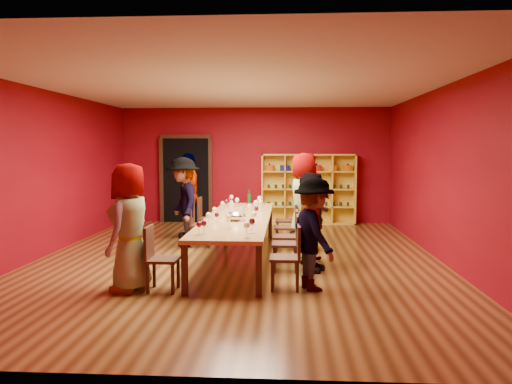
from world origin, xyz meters
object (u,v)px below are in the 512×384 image
at_px(person_right_2, 311,217).
at_px(person_right_4, 303,205).
at_px(spittoon_bowl, 236,216).
at_px(wine_bottle, 249,199).
at_px(person_right_0, 313,234).
at_px(chair_person_right_3, 290,224).
at_px(chair_person_left_4, 205,216).
at_px(chair_person_right_4, 290,218).
at_px(person_left_0, 130,227).
at_px(chair_person_right_1, 290,240).
at_px(chair_person_left_3, 197,222).
at_px(chair_person_right_0, 291,253).
at_px(person_left_3, 183,202).
at_px(chair_person_left_0, 157,255).
at_px(person_right_1, 312,224).
at_px(person_left_4, 189,196).
at_px(person_right_3, 304,202).
at_px(chair_person_right_2, 290,233).
at_px(shelving_unit, 308,186).
at_px(tasting_table, 238,220).

height_order(person_right_2, person_right_4, person_right_2).
distance_m(spittoon_bowl, wine_bottle, 2.27).
height_order(person_right_0, chair_person_right_3, person_right_0).
distance_m(chair_person_left_4, chair_person_right_4, 1.83).
xyz_separation_m(person_left_0, chair_person_right_1, (2.19, 1.21, -0.38)).
xyz_separation_m(chair_person_right_4, spittoon_bowl, (-0.89, -2.21, 0.33)).
bearing_deg(chair_person_left_3, person_right_4, 18.33).
bearing_deg(chair_person_right_0, person_left_3, 126.15).
bearing_deg(person_right_4, chair_person_right_1, 179.40).
distance_m(person_left_0, chair_person_left_4, 4.00).
bearing_deg(chair_person_left_0, person_right_1, 29.25).
bearing_deg(chair_person_left_3, person_left_4, 111.24).
bearing_deg(person_right_3, chair_person_right_4, 1.56).
bearing_deg(chair_person_right_2, person_left_3, 150.01).
xyz_separation_m(person_right_0, chair_person_right_3, (-0.31, 2.67, -0.28)).
height_order(person_left_0, spittoon_bowl, person_left_0).
distance_m(shelving_unit, person_right_1, 5.08).
distance_m(person_right_1, person_right_3, 1.67).
height_order(chair_person_right_2, person_right_3, person_right_3).
height_order(tasting_table, person_right_3, person_right_3).
xyz_separation_m(person_right_0, person_right_4, (-0.03, 3.56, -0.02)).
xyz_separation_m(person_right_2, chair_person_right_3, (-0.35, 1.01, -0.28)).
bearing_deg(person_right_3, shelving_unit, -18.64).
bearing_deg(chair_person_right_0, wine_bottle, 103.23).
bearing_deg(person_left_0, chair_person_left_3, -176.46).
bearing_deg(chair_person_left_0, wine_bottle, 75.79).
bearing_deg(chair_person_left_3, chair_person_right_2, -33.63).
relative_size(chair_person_left_4, chair_person_right_2, 1.00).
bearing_deg(wine_bottle, person_left_0, -109.30).
xyz_separation_m(chair_person_left_4, chair_person_right_4, (1.82, -0.20, 0.00)).
height_order(chair_person_right_4, person_right_4, person_right_4).
bearing_deg(chair_person_left_4, person_left_0, -95.35).
relative_size(chair_person_left_0, person_right_2, 0.58).
distance_m(chair_person_left_4, wine_bottle, 1.05).
bearing_deg(chair_person_right_1, person_right_0, -73.15).
xyz_separation_m(person_right_0, wine_bottle, (-1.16, 3.62, 0.10)).
relative_size(person_left_4, chair_person_right_2, 2.07).
relative_size(shelving_unit, chair_person_left_0, 2.70).
distance_m(chair_person_right_1, person_right_1, 0.43).
distance_m(person_left_4, person_right_1, 3.73).
height_order(shelving_unit, person_left_4, person_left_4).
relative_size(person_left_3, person_right_2, 1.15).
xyz_separation_m(shelving_unit, chair_person_left_3, (-2.31, -3.21, -0.49)).
distance_m(chair_person_left_0, chair_person_left_4, 3.96).
relative_size(person_left_3, chair_person_right_1, 1.99).
distance_m(chair_person_left_4, person_right_3, 2.40).
relative_size(chair_person_left_4, person_right_3, 0.48).
xyz_separation_m(shelving_unit, chair_person_right_3, (-0.49, -3.41, -0.49)).
distance_m(chair_person_left_0, person_right_2, 2.87).
xyz_separation_m(person_left_0, chair_person_left_3, (0.37, 3.07, -0.38)).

